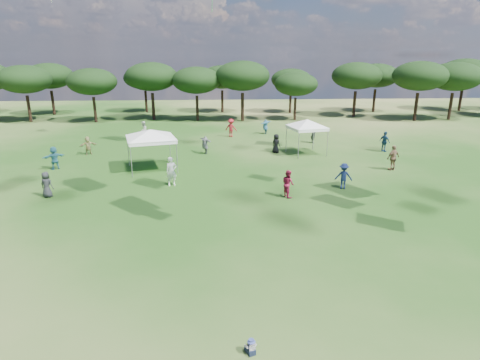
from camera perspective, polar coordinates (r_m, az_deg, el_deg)
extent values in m
cylinder|color=black|center=(58.29, -27.80, 8.95)|extent=(0.38, 0.38, 3.32)
ellipsoid|color=black|center=(57.99, -28.31, 12.50)|extent=(6.44, 6.44, 3.47)
cylinder|color=black|center=(54.74, -19.94, 9.39)|extent=(0.36, 0.36, 3.14)
ellipsoid|color=black|center=(54.44, -20.32, 12.98)|extent=(6.11, 6.11, 3.29)
cylinder|color=black|center=(54.67, -12.24, 10.18)|extent=(0.40, 0.40, 3.46)
ellipsoid|color=black|center=(54.35, -12.50, 14.17)|extent=(6.73, 6.73, 3.63)
cylinder|color=black|center=(52.96, -6.09, 10.11)|extent=(0.37, 0.37, 3.21)
ellipsoid|color=black|center=(52.64, -6.22, 13.93)|extent=(6.24, 6.24, 3.36)
cylinder|color=black|center=(52.56, 0.35, 10.34)|extent=(0.41, 0.41, 3.56)
ellipsoid|color=black|center=(52.23, 0.36, 14.61)|extent=(6.91, 6.91, 3.73)
cylinder|color=black|center=(53.85, 7.83, 9.99)|extent=(0.33, 0.33, 2.88)
ellipsoid|color=black|center=(53.54, 7.97, 13.36)|extent=(5.60, 5.60, 3.02)
cylinder|color=black|center=(58.49, 15.95, 10.35)|extent=(0.39, 0.39, 3.44)
ellipsoid|color=black|center=(58.19, 16.27, 14.04)|extent=(6.69, 6.69, 3.60)
cylinder|color=black|center=(57.57, 23.74, 9.51)|extent=(0.40, 0.40, 3.53)
ellipsoid|color=black|center=(57.27, 24.22, 13.35)|extent=(6.86, 6.86, 3.70)
cylinder|color=black|center=(60.29, 27.74, 9.25)|extent=(0.40, 0.40, 3.47)
ellipsoid|color=black|center=(60.00, 28.26, 12.84)|extent=(6.74, 6.74, 3.63)
cylinder|color=black|center=(64.10, -25.06, 9.93)|extent=(0.39, 0.39, 3.37)
ellipsoid|color=black|center=(63.83, -25.49, 13.22)|extent=(6.54, 6.54, 3.53)
cylinder|color=black|center=(62.39, -13.20, 10.80)|extent=(0.36, 0.36, 3.11)
ellipsoid|color=black|center=(62.12, -13.43, 13.94)|extent=(6.05, 6.05, 3.26)
cylinder|color=black|center=(60.76, -2.52, 11.11)|extent=(0.37, 0.37, 3.20)
ellipsoid|color=black|center=(60.48, -2.57, 14.42)|extent=(6.21, 6.21, 3.35)
cylinder|color=black|center=(60.62, 7.17, 10.88)|extent=(0.34, 0.34, 2.99)
ellipsoid|color=black|center=(60.35, 7.29, 13.99)|extent=(5.81, 5.81, 3.13)
cylinder|color=black|center=(64.57, 18.53, 10.67)|extent=(0.38, 0.38, 3.31)
ellipsoid|color=black|center=(64.30, 18.85, 13.88)|extent=(6.43, 6.43, 3.47)
cylinder|color=black|center=(71.09, 28.88, 10.10)|extent=(0.42, 0.42, 3.64)
ellipsoid|color=black|center=(70.85, 29.36, 13.29)|extent=(7.06, 7.06, 3.81)
cylinder|color=gray|center=(28.88, -15.22, 2.65)|extent=(0.06, 0.06, 2.33)
cylinder|color=gray|center=(29.20, -8.95, 3.21)|extent=(0.06, 0.06, 2.33)
cylinder|color=gray|center=(31.98, -15.61, 4.01)|extent=(0.06, 0.06, 2.33)
cylinder|color=gray|center=(32.28, -9.94, 4.52)|extent=(0.06, 0.06, 2.33)
cube|color=white|center=(30.30, -12.57, 5.68)|extent=(4.11, 4.11, 0.25)
pyramid|color=white|center=(30.17, -12.66, 7.03)|extent=(6.61, 6.61, 0.60)
cylinder|color=gray|center=(33.29, 8.33, 4.98)|extent=(0.06, 0.06, 2.32)
cylinder|color=gray|center=(34.45, 12.32, 5.18)|extent=(0.06, 0.06, 2.32)
cylinder|color=gray|center=(35.64, 6.59, 5.86)|extent=(0.06, 0.06, 2.32)
cylinder|color=gray|center=(36.73, 10.39, 6.03)|extent=(0.06, 0.06, 2.32)
cube|color=white|center=(34.80, 9.50, 7.32)|extent=(3.33, 3.33, 0.25)
pyramid|color=white|center=(34.68, 9.56, 8.50)|extent=(5.53, 5.53, 0.60)
cube|color=black|center=(12.47, 1.61, -23.22)|extent=(0.27, 0.27, 0.16)
cube|color=black|center=(12.57, 0.95, -23.03)|extent=(0.14, 0.21, 0.09)
cube|color=black|center=(12.62, 1.59, -22.85)|extent=(0.14, 0.21, 0.09)
cube|color=white|center=(12.36, 1.61, -22.60)|extent=(0.24, 0.21, 0.21)
cylinder|color=white|center=(12.35, 0.91, -22.61)|extent=(0.14, 0.21, 0.13)
cylinder|color=white|center=(12.44, 2.06, -22.28)|extent=(0.14, 0.21, 0.13)
sphere|color=#E0B293|center=(12.26, 1.62, -22.08)|extent=(0.14, 0.14, 0.14)
cone|color=#4E5BB7|center=(12.24, 1.62, -21.96)|extent=(0.24, 0.24, 0.02)
cylinder|color=#4E5BB7|center=(12.22, 1.62, -21.84)|extent=(0.16, 0.16, 0.06)
imported|color=#4D4E53|center=(34.79, -4.99, 4.98)|extent=(1.36, 1.93, 1.56)
imported|color=silver|center=(41.72, -13.55, 6.85)|extent=(0.90, 1.05, 1.86)
imported|color=white|center=(26.44, -9.73, 1.21)|extent=(0.81, 0.67, 1.91)
imported|color=navy|center=(26.30, 14.52, 0.54)|extent=(1.21, 0.89, 1.67)
imported|color=#343439|center=(39.69, 10.37, 6.51)|extent=(0.50, 0.71, 1.84)
imported|color=navy|center=(43.82, 3.63, 7.59)|extent=(1.63, 1.83, 1.57)
imported|color=#856248|center=(31.67, 20.97, 2.96)|extent=(1.20, 0.83, 1.89)
imported|color=#2C2D31|center=(26.60, -25.81, -0.59)|extent=(0.88, 0.70, 1.58)
imported|color=maroon|center=(42.07, -1.28, 7.43)|extent=(1.39, 1.09, 1.89)
imported|color=navy|center=(37.65, 19.88, 5.15)|extent=(0.89, 1.13, 1.80)
imported|color=#29687D|center=(32.94, -24.90, 2.88)|extent=(1.59, 1.41, 1.74)
imported|color=maroon|center=(24.15, 6.85, -0.51)|extent=(0.89, 0.99, 1.67)
imported|color=#948950|center=(36.80, -20.80, 4.61)|extent=(1.48, 1.18, 1.58)
imported|color=black|center=(35.16, 5.15, 5.20)|extent=(0.94, 0.96, 1.66)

